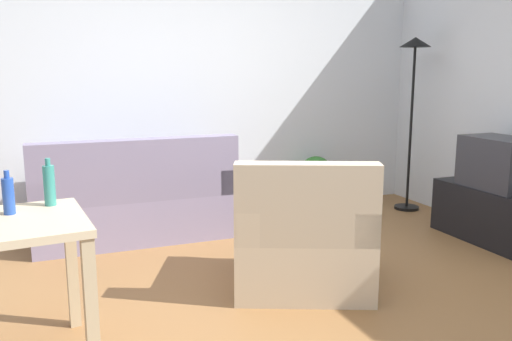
{
  "coord_description": "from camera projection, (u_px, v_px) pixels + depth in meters",
  "views": [
    {
      "loc": [
        -1.31,
        -3.09,
        1.48
      ],
      "look_at": [
        0.1,
        0.5,
        0.75
      ],
      "focal_mm": 37.37,
      "sensor_mm": 36.0,
      "label": 1
    }
  ],
  "objects": [
    {
      "name": "couch",
      "position": [
        134.0,
        204.0,
        4.74
      ],
      "size": [
        1.72,
        0.84,
        0.92
      ],
      "rotation": [
        0.0,
        0.0,
        3.14
      ],
      "color": "gray",
      "rests_on": "ground_plane"
    },
    {
      "name": "tv_stand",
      "position": [
        495.0,
        215.0,
        4.62
      ],
      "size": [
        0.44,
        1.1,
        0.48
      ],
      "rotation": [
        0.0,
        0.0,
        1.57
      ],
      "color": "black",
      "rests_on": "ground_plane"
    },
    {
      "name": "ground_plane",
      "position": [
        269.0,
        295.0,
        3.58
      ],
      "size": [
        5.2,
        4.4,
        0.02
      ],
      "primitive_type": "cube",
      "color": "olive"
    },
    {
      "name": "tv",
      "position": [
        499.0,
        163.0,
        4.53
      ],
      "size": [
        0.41,
        0.6,
        0.44
      ],
      "rotation": [
        0.0,
        0.0,
        1.57
      ],
      "color": "#2D2D33",
      "rests_on": "tv_stand"
    },
    {
      "name": "torchiere_lamp",
      "position": [
        414.0,
        76.0,
        5.5
      ],
      "size": [
        0.32,
        0.32,
        1.81
      ],
      "color": "black",
      "rests_on": "ground_plane"
    },
    {
      "name": "bottle_tall",
      "position": [
        49.0,
        185.0,
        2.86
      ],
      "size": [
        0.06,
        0.06,
        0.26
      ],
      "color": "teal",
      "rests_on": "desk"
    },
    {
      "name": "potted_plant",
      "position": [
        316.0,
        178.0,
        5.73
      ],
      "size": [
        0.36,
        0.36,
        0.57
      ],
      "color": "brown",
      "rests_on": "ground_plane"
    },
    {
      "name": "bottle_blue",
      "position": [
        8.0,
        195.0,
        2.69
      ],
      "size": [
        0.06,
        0.06,
        0.23
      ],
      "color": "#2347A3",
      "rests_on": "desk"
    },
    {
      "name": "wall_rear",
      "position": [
        185.0,
        83.0,
        5.33
      ],
      "size": [
        5.2,
        0.1,
        2.7
      ],
      "primitive_type": "cube",
      "color": "silver",
      "rests_on": "ground_plane"
    },
    {
      "name": "armchair",
      "position": [
        303.0,
        242.0,
        3.64
      ],
      "size": [
        1.16,
        1.13,
        0.92
      ],
      "rotation": [
        0.0,
        0.0,
        2.74
      ],
      "color": "beige",
      "rests_on": "ground_plane"
    }
  ]
}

